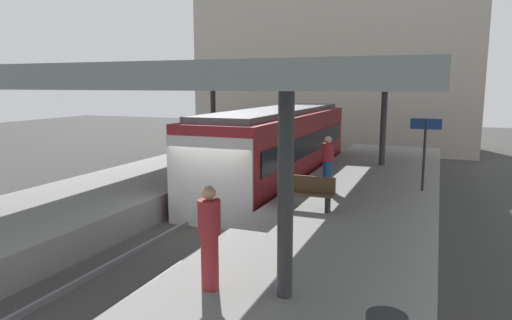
# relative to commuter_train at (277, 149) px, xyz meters

# --- Properties ---
(ground_plane) EXTENTS (80.00, 80.00, 0.00)m
(ground_plane) POSITION_rel_commuter_train_xyz_m (0.00, -5.74, -1.73)
(ground_plane) COLOR #383835
(platform_left) EXTENTS (4.40, 28.00, 1.00)m
(platform_left) POSITION_rel_commuter_train_xyz_m (-3.80, -5.74, -1.23)
(platform_left) COLOR gray
(platform_left) RESTS_ON ground_plane
(platform_right) EXTENTS (4.40, 28.00, 1.00)m
(platform_right) POSITION_rel_commuter_train_xyz_m (3.80, -5.74, -1.23)
(platform_right) COLOR gray
(platform_right) RESTS_ON ground_plane
(track_ballast) EXTENTS (3.20, 28.00, 0.20)m
(track_ballast) POSITION_rel_commuter_train_xyz_m (0.00, -5.74, -1.63)
(track_ballast) COLOR #423F3D
(track_ballast) RESTS_ON ground_plane
(rail_near_side) EXTENTS (0.08, 28.00, 0.14)m
(rail_near_side) POSITION_rel_commuter_train_xyz_m (-0.72, -5.74, -1.46)
(rail_near_side) COLOR slate
(rail_near_side) RESTS_ON track_ballast
(rail_far_side) EXTENTS (0.08, 28.00, 0.14)m
(rail_far_side) POSITION_rel_commuter_train_xyz_m (0.72, -5.74, -1.46)
(rail_far_side) COLOR slate
(rail_far_side) RESTS_ON track_ballast
(commuter_train) EXTENTS (2.78, 11.71, 3.10)m
(commuter_train) POSITION_rel_commuter_train_xyz_m (0.00, 0.00, 0.00)
(commuter_train) COLOR maroon
(commuter_train) RESTS_ON track_ballast
(canopy_left) EXTENTS (4.18, 21.00, 3.54)m
(canopy_left) POSITION_rel_commuter_train_xyz_m (-3.80, -4.34, 2.68)
(canopy_left) COLOR #333335
(canopy_left) RESTS_ON platform_left
(canopy_right) EXTENTS (4.18, 21.00, 3.34)m
(canopy_right) POSITION_rel_commuter_train_xyz_m (3.80, -4.34, 2.49)
(canopy_right) COLOR #333335
(canopy_right) RESTS_ON platform_right
(platform_bench) EXTENTS (1.40, 0.41, 0.86)m
(platform_bench) POSITION_rel_commuter_train_xyz_m (2.79, -5.63, -0.26)
(platform_bench) COLOR black
(platform_bench) RESTS_ON platform_right
(platform_sign) EXTENTS (0.90, 0.08, 2.21)m
(platform_sign) POSITION_rel_commuter_train_xyz_m (5.50, -2.27, 0.90)
(platform_sign) COLOR #262628
(platform_sign) RESTS_ON platform_right
(passenger_near_bench) EXTENTS (0.36, 0.36, 1.67)m
(passenger_near_bench) POSITION_rel_commuter_train_xyz_m (2.74, -3.18, 0.14)
(passenger_near_bench) COLOR navy
(passenger_near_bench) RESTS_ON platform_right
(passenger_mid_platform) EXTENTS (0.36, 0.36, 1.68)m
(passenger_mid_platform) POSITION_rel_commuter_train_xyz_m (2.62, -10.84, 0.14)
(passenger_mid_platform) COLOR maroon
(passenger_mid_platform) RESTS_ON platform_right
(station_building_backdrop) EXTENTS (18.00, 6.00, 11.00)m
(station_building_backdrop) POSITION_rel_commuter_train_xyz_m (-0.90, 14.26, 3.77)
(station_building_backdrop) COLOR #A89E8E
(station_building_backdrop) RESTS_ON ground_plane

